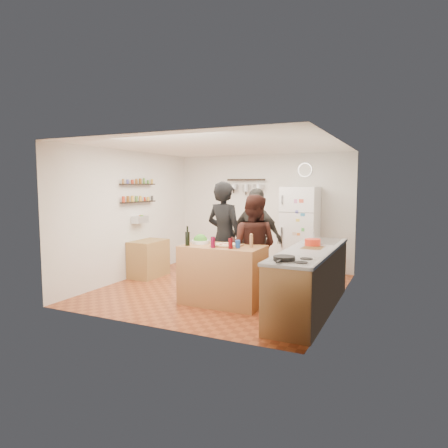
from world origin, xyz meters
The scene contains 26 objects.
room_shell centered at (0.00, 0.39, 1.25)m, with size 4.20×4.20×4.20m.
prep_island centered at (0.39, -0.77, 0.46)m, with size 1.25×0.72×0.91m, color olive.
pizza_board centered at (0.47, -0.79, 0.92)m, with size 0.42×0.34×0.02m, color brown.
pizza centered at (0.47, -0.79, 0.94)m, with size 0.34×0.34×0.02m, color beige.
salad_bowl centered at (-0.03, -0.72, 0.94)m, with size 0.27×0.27×0.05m, color white.
wine_bottle centered at (-0.11, -0.99, 1.02)m, with size 0.07×0.07×0.21m, color black.
wine_glass_near centered at (0.34, -1.01, 0.99)m, with size 0.07×0.07×0.16m, color #590720.
wine_glass_far centered at (0.61, -0.97, 0.99)m, with size 0.06×0.06×0.15m, color #4E060C.
pepper_mill centered at (0.84, -0.72, 0.99)m, with size 0.05×0.05×0.17m, color #9C6B41.
salt_canister centered at (0.69, -0.89, 0.97)m, with size 0.07×0.07×0.12m, color navy.
person_left centered at (0.15, -0.19, 0.95)m, with size 0.69×0.46×1.90m, color black.
person_center centered at (0.68, -0.24, 0.84)m, with size 0.82×0.64×1.69m, color black.
person_back centered at (0.53, 0.32, 0.89)m, with size 1.05×0.44×1.79m, color #292824.
counter_run centered at (1.70, -0.55, 0.45)m, with size 0.63×2.63×0.90m, color #9E7042.
stove_top centered at (1.70, -1.50, 0.91)m, with size 0.60×0.62×0.02m, color white.
skillet centered at (1.60, -1.57, 0.95)m, with size 0.27×0.27×0.05m, color black.
sink centered at (1.70, 0.30, 0.92)m, with size 0.50×0.80×0.03m, color silver.
cutting_board centered at (1.70, -0.43, 0.91)m, with size 0.30×0.40×0.02m, color brown.
red_bowl centered at (1.65, -0.22, 0.97)m, with size 0.24×0.24×0.10m, color red.
fridge centered at (0.95, 1.75, 0.90)m, with size 0.70×0.68×1.80m, color white.
wall_clock centered at (0.95, 2.08, 2.15)m, with size 0.30×0.30×0.03m, color silver.
spice_shelf_lower centered at (-1.93, 0.20, 1.50)m, with size 0.12×1.00×0.03m, color black.
spice_shelf_upper centered at (-1.93, 0.20, 1.85)m, with size 0.12×1.00×0.03m, color black.
produce_basket centered at (-1.90, 0.20, 1.15)m, with size 0.18×0.35×0.14m, color silver.
side_table centered at (-1.74, 0.24, 0.36)m, with size 0.50×0.80×0.73m, color #9D7842.
pot_rack centered at (-0.35, 2.00, 1.95)m, with size 0.90×0.04×0.04m, color black.
Camera 1 is at (2.98, -6.27, 1.86)m, focal length 32.00 mm.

